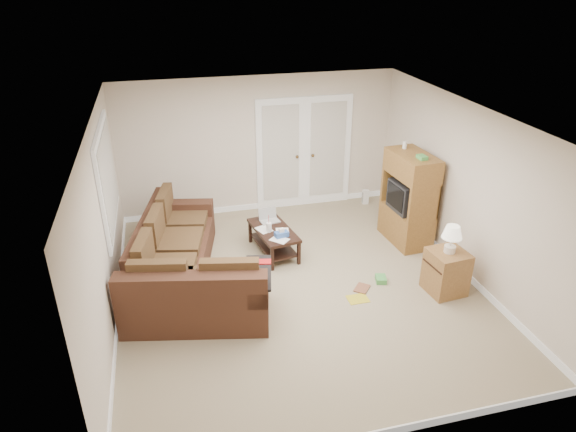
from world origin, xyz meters
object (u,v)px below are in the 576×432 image
object	(u,v)px
coffee_table	(273,239)
side_cabinet	(447,268)
tv_armoire	(408,198)
sectional_sofa	(184,269)

from	to	relation	value
coffee_table	side_cabinet	distance (m)	2.69
tv_armoire	side_cabinet	distance (m)	1.58
coffee_table	tv_armoire	world-z (taller)	tv_armoire
sectional_sofa	tv_armoire	size ratio (longest dim) A/B	1.92
tv_armoire	side_cabinet	bearing A→B (deg)	-98.66
coffee_table	side_cabinet	bearing A→B (deg)	-48.02
sectional_sofa	side_cabinet	bearing A→B (deg)	-2.59
sectional_sofa	side_cabinet	size ratio (longest dim) A/B	3.03
tv_armoire	coffee_table	bearing A→B (deg)	172.15
sectional_sofa	side_cabinet	xyz separation A→B (m)	(3.56, -0.94, 0.03)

